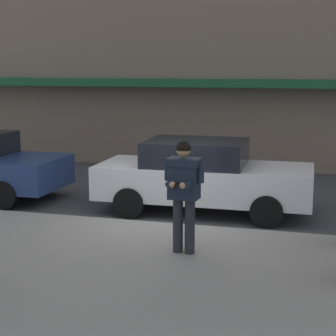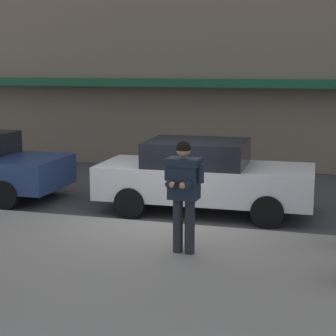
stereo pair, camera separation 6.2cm
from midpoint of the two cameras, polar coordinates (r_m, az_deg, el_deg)
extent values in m
plane|color=#3D3D42|center=(10.99, -0.48, -5.96)|extent=(80.00, 80.00, 0.00)
cube|color=gray|center=(8.11, 0.83, -11.42)|extent=(32.00, 5.30, 0.14)
cube|color=silver|center=(10.82, 4.72, -6.25)|extent=(28.00, 0.12, 0.01)
cube|color=#195133|center=(16.42, 8.88, 8.49)|extent=(26.60, 0.70, 0.24)
cylinder|color=black|center=(14.15, -12.75, -1.21)|extent=(0.64, 0.23, 0.64)
cylinder|color=black|center=(12.71, -16.44, -2.66)|extent=(0.64, 0.23, 0.64)
cube|color=silver|center=(11.94, 3.54, -1.36)|extent=(4.53, 1.89, 0.70)
cube|color=black|center=(11.87, 2.72, 1.57)|extent=(2.10, 1.67, 0.52)
cylinder|color=black|center=(12.67, 10.47, -2.45)|extent=(0.64, 0.23, 0.64)
cylinder|color=black|center=(11.01, 9.82, -4.36)|extent=(0.64, 0.23, 0.64)
cylinder|color=black|center=(13.15, -1.75, -1.82)|extent=(0.64, 0.23, 0.64)
cylinder|color=black|center=(11.56, -4.12, -3.53)|extent=(0.64, 0.23, 0.64)
cylinder|color=#23232B|center=(8.91, 2.03, -5.96)|extent=(0.16, 0.16, 0.88)
cylinder|color=#23232B|center=(8.98, 0.81, -5.84)|extent=(0.16, 0.16, 0.88)
cube|color=#192333|center=(8.76, 1.44, -1.12)|extent=(0.49, 0.34, 0.64)
cube|color=#192333|center=(8.71, 1.45, 0.62)|extent=(0.55, 0.39, 0.12)
cylinder|color=#192333|center=(8.66, 3.13, -0.53)|extent=(0.11, 0.11, 0.30)
cylinder|color=#192333|center=(8.57, 2.01, -1.65)|extent=(0.13, 0.31, 0.10)
sphere|color=tan|center=(8.47, 1.27, -1.80)|extent=(0.10, 0.10, 0.10)
cylinder|color=#192333|center=(8.83, -0.21, -0.30)|extent=(0.11, 0.11, 0.30)
cylinder|color=#192333|center=(8.67, 0.16, -1.50)|extent=(0.13, 0.31, 0.10)
sphere|color=tan|center=(8.52, 0.25, -1.72)|extent=(0.10, 0.10, 0.10)
cube|color=black|center=(8.46, 0.66, -1.81)|extent=(0.09, 0.15, 0.07)
sphere|color=tan|center=(8.66, 1.39, 1.83)|extent=(0.22, 0.22, 0.22)
sphere|color=black|center=(8.65, 1.39, 2.03)|extent=(0.23, 0.23, 0.23)
camera|label=1|loc=(0.03, -90.20, -0.04)|focal=60.00mm
camera|label=2|loc=(0.03, 89.80, 0.04)|focal=60.00mm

